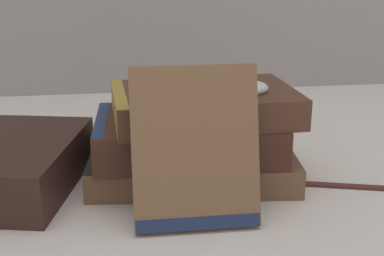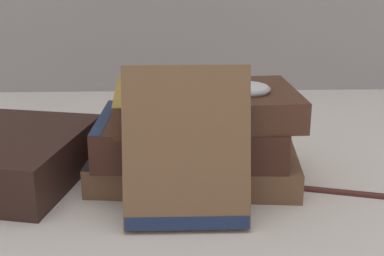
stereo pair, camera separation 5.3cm
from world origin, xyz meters
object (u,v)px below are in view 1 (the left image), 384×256
(book_flat_bottom, at_px, (187,163))
(reading_glasses, at_px, (145,134))
(book_leaning_front, at_px, (195,153))
(book_flat_top, at_px, (199,105))
(pocket_watch, at_px, (244,87))
(book_flat_middle, at_px, (183,135))
(fountain_pen, at_px, (342,183))

(book_flat_bottom, height_order, reading_glasses, book_flat_bottom)
(book_flat_bottom, distance_m, book_leaning_front, 0.12)
(book_flat_top, bearing_deg, pocket_watch, -11.56)
(book_leaning_front, bearing_deg, book_flat_bottom, 86.77)
(book_flat_bottom, xyz_separation_m, book_leaning_front, (-0.01, -0.10, 0.05))
(book_flat_middle, distance_m, book_flat_top, 0.04)
(book_flat_bottom, xyz_separation_m, book_flat_middle, (-0.01, -0.01, 0.04))
(book_leaning_front, relative_size, pocket_watch, 2.69)
(book_leaning_front, bearing_deg, reading_glasses, 97.63)
(reading_glasses, xyz_separation_m, fountain_pen, (0.20, -0.20, 0.00))
(book_leaning_front, bearing_deg, fountain_pen, 17.92)
(book_flat_bottom, xyz_separation_m, book_flat_top, (0.01, -0.01, 0.07))
(book_flat_middle, height_order, book_flat_top, book_flat_top)
(book_flat_middle, distance_m, fountain_pen, 0.18)
(book_leaning_front, height_order, fountain_pen, book_leaning_front)
(reading_glasses, distance_m, fountain_pen, 0.28)
(book_flat_bottom, height_order, book_flat_middle, book_flat_middle)
(book_flat_top, relative_size, book_leaning_front, 1.33)
(book_leaning_front, distance_m, reading_glasses, 0.26)
(book_flat_bottom, distance_m, book_flat_top, 0.07)
(book_leaning_front, bearing_deg, pocket_watch, 53.34)
(pocket_watch, bearing_deg, book_flat_middle, 166.16)
(fountain_pen, bearing_deg, book_leaning_front, -146.30)
(fountain_pen, bearing_deg, pocket_watch, 179.49)
(book_flat_middle, height_order, pocket_watch, pocket_watch)
(book_flat_bottom, distance_m, fountain_pen, 0.17)
(reading_glasses, bearing_deg, book_flat_top, -63.48)
(book_flat_bottom, relative_size, book_flat_top, 1.20)
(pocket_watch, distance_m, fountain_pen, 0.15)
(pocket_watch, bearing_deg, fountain_pen, -16.28)
(book_leaning_front, relative_size, reading_glasses, 1.28)
(fountain_pen, bearing_deg, book_flat_middle, -179.60)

